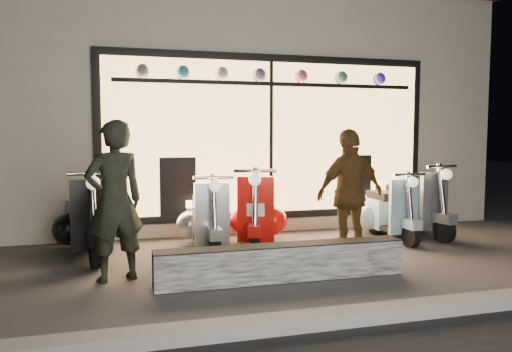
{
  "coord_description": "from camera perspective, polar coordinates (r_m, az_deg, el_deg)",
  "views": [
    {
      "loc": [
        -1.58,
        -5.75,
        1.6
      ],
      "look_at": [
        0.18,
        0.6,
        1.05
      ],
      "focal_mm": 35.0,
      "sensor_mm": 36.0,
      "label": 1
    }
  ],
  "objects": [
    {
      "name": "shop_building",
      "position": [
        10.86,
        -7.17,
        7.4
      ],
      "size": [
        10.2,
        6.23,
        4.2
      ],
      "color": "beige",
      "rests_on": "ground"
    },
    {
      "name": "scooter_silver",
      "position": [
        7.12,
        -5.8,
        -4.85
      ],
      "size": [
        0.46,
        1.43,
        1.03
      ],
      "rotation": [
        0.0,
        0.0,
        -0.01
      ],
      "color": "black",
      "rests_on": "ground"
    },
    {
      "name": "kerb",
      "position": [
        4.35,
        7.11,
        -16.02
      ],
      "size": [
        40.0,
        0.25,
        0.12
      ],
      "primitive_type": "cube",
      "color": "slate",
      "rests_on": "ground"
    },
    {
      "name": "man",
      "position": [
        5.63,
        -15.88,
        -2.77
      ],
      "size": [
        0.74,
        0.61,
        1.76
      ],
      "primitive_type": "imported",
      "rotation": [
        0.0,
        0.0,
        3.48
      ],
      "color": "black",
      "rests_on": "ground"
    },
    {
      "name": "scooter_black",
      "position": [
        7.07,
        -18.8,
        -4.88
      ],
      "size": [
        0.66,
        1.56,
        1.11
      ],
      "rotation": [
        0.0,
        0.0,
        0.17
      ],
      "color": "black",
      "rests_on": "ground"
    },
    {
      "name": "scooter_red",
      "position": [
        7.27,
        0.21,
        -4.39
      ],
      "size": [
        0.81,
        1.54,
        1.1
      ],
      "rotation": [
        0.0,
        0.0,
        -0.32
      ],
      "color": "black",
      "rests_on": "ground"
    },
    {
      "name": "graffiti_barrier",
      "position": [
        5.56,
        2.99,
        -9.83
      ],
      "size": [
        2.79,
        0.28,
        0.4
      ],
      "primitive_type": "cube",
      "color": "black",
      "rests_on": "ground"
    },
    {
      "name": "ground",
      "position": [
        6.17,
        -0.16,
        -10.25
      ],
      "size": [
        40.0,
        40.0,
        0.0
      ],
      "primitive_type": "plane",
      "color": "#383533",
      "rests_on": "ground"
    },
    {
      "name": "scooter_grey",
      "position": [
        8.46,
        16.89,
        -3.31
      ],
      "size": [
        0.65,
        1.55,
        1.1
      ],
      "rotation": [
        0.0,
        0.0,
        0.16
      ],
      "color": "black",
      "rests_on": "ground"
    },
    {
      "name": "scooter_blue",
      "position": [
        8.03,
        14.43,
        -3.94
      ],
      "size": [
        0.45,
        1.4,
        1.01
      ],
      "rotation": [
        0.0,
        0.0,
        0.02
      ],
      "color": "black",
      "rests_on": "ground"
    },
    {
      "name": "woman",
      "position": [
        6.54,
        10.71,
        -2.02
      ],
      "size": [
        1.04,
        0.58,
        1.67
      ],
      "primitive_type": "imported",
      "rotation": [
        0.0,
        0.0,
        3.32
      ],
      "color": "brown",
      "rests_on": "ground"
    }
  ]
}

